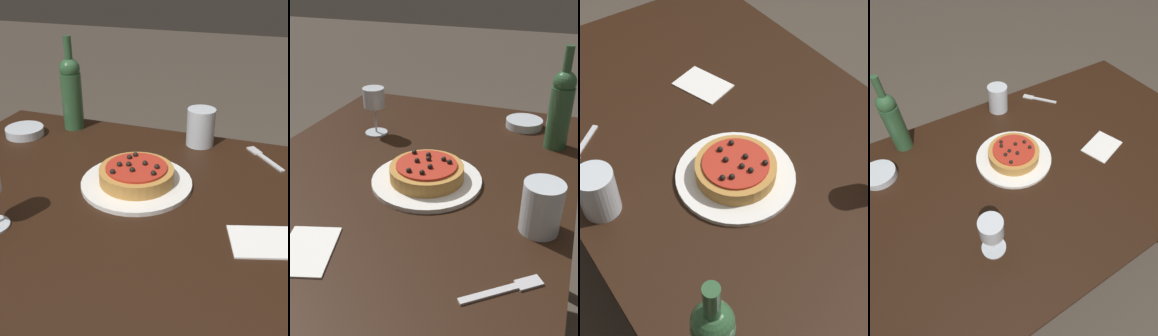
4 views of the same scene
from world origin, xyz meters
TOP-DOWN VIEW (x-y plane):
  - ground_plane at (0.00, 0.00)m, footprint 14.00×14.00m
  - dining_table at (0.00, 0.00)m, footprint 1.47×0.90m
  - dinner_plate at (-0.11, 0.07)m, footprint 0.29×0.29m
  - pizza at (-0.11, 0.07)m, footprint 0.19×0.19m
  - wine_glass at (-0.35, -0.21)m, footprint 0.07×0.07m
  - wine_bottle at (-0.45, 0.37)m, footprint 0.07×0.07m
  - water_cup at (-0.01, 0.37)m, footprint 0.09×0.09m
  - side_bowl at (-0.58, 0.25)m, footprint 0.13×0.13m
  - fork at (0.19, 0.34)m, footprint 0.12×0.14m
  - paper_napkin at (0.23, -0.06)m, footprint 0.18×0.15m

SIDE VIEW (x-z plane):
  - ground_plane at x=0.00m, z-range 0.00..0.00m
  - dining_table at x=0.00m, z-range 0.30..1.07m
  - paper_napkin at x=0.23m, z-range 0.77..0.78m
  - fork at x=0.19m, z-range 0.77..0.78m
  - dinner_plate at x=-0.11m, z-range 0.77..0.79m
  - side_bowl at x=-0.58m, z-range 0.77..0.80m
  - pizza at x=-0.11m, z-range 0.78..0.83m
  - water_cup at x=-0.01m, z-range 0.77..0.89m
  - wine_glass at x=-0.35m, z-range 0.81..0.97m
  - wine_bottle at x=-0.45m, z-range 0.75..1.06m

